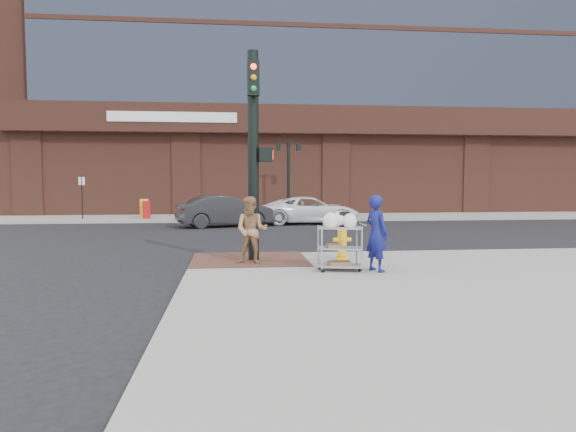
{
  "coord_description": "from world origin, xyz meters",
  "views": [
    {
      "loc": [
        -1.0,
        -11.59,
        2.09
      ],
      "look_at": [
        0.29,
        0.36,
        1.25
      ],
      "focal_mm": 32.0,
      "sensor_mm": 36.0,
      "label": 1
    }
  ],
  "objects": [
    {
      "name": "lamp_post",
      "position": [
        2.0,
        16.0,
        2.62
      ],
      "size": [
        1.32,
        0.22,
        4.0
      ],
      "color": "black",
      "rests_on": "sidewalk_far"
    },
    {
      "name": "woman_blue",
      "position": [
        2.04,
        -1.01,
        0.97
      ],
      "size": [
        0.62,
        0.71,
        1.63
      ],
      "primitive_type": "imported",
      "rotation": [
        0.0,
        0.0,
        2.05
      ],
      "color": "navy",
      "rests_on": "sidewalk_near"
    },
    {
      "name": "newsbox_yellow",
      "position": [
        -5.51,
        15.26,
        0.64
      ],
      "size": [
        0.44,
        0.4,
        0.98
      ],
      "primitive_type": "cube",
      "rotation": [
        0.0,
        0.0,
        0.08
      ],
      "color": "yellow",
      "rests_on": "sidewalk_far"
    },
    {
      "name": "traffic_signal_pole",
      "position": [
        -0.48,
        0.77,
        2.83
      ],
      "size": [
        0.61,
        0.51,
        5.0
      ],
      "color": "black",
      "rests_on": "sidewalk_near"
    },
    {
      "name": "fire_hydrant",
      "position": [
        1.63,
        0.56,
        0.63
      ],
      "size": [
        0.44,
        0.31,
        0.95
      ],
      "color": "yellow",
      "rests_on": "sidewalk_near"
    },
    {
      "name": "brick_curb_ramp",
      "position": [
        -0.6,
        0.9,
        0.16
      ],
      "size": [
        2.8,
        2.4,
        0.01
      ],
      "primitive_type": "cube",
      "color": "brown",
      "rests_on": "sidewalk_near"
    },
    {
      "name": "bank_building",
      "position": [
        5.0,
        31.0,
        14.15
      ],
      "size": [
        42.0,
        26.0,
        28.0
      ],
      "primitive_type": "cube",
      "color": "brown",
      "rests_on": "sidewalk_far"
    },
    {
      "name": "parking_sign",
      "position": [
        -8.5,
        15.0,
        1.25
      ],
      "size": [
        0.05,
        0.05,
        2.2
      ],
      "primitive_type": "cylinder",
      "color": "black",
      "rests_on": "sidewalk_far"
    },
    {
      "name": "ground",
      "position": [
        0.0,
        0.0,
        0.0
      ],
      "size": [
        220.0,
        220.0,
        0.0
      ],
      "primitive_type": "plane",
      "color": "black",
      "rests_on": "ground"
    },
    {
      "name": "sedan_dark",
      "position": [
        -1.33,
        11.62,
        0.71
      ],
      "size": [
        4.54,
        2.71,
        1.41
      ],
      "primitive_type": "imported",
      "rotation": [
        0.0,
        0.0,
        1.88
      ],
      "color": "black",
      "rests_on": "ground"
    },
    {
      "name": "pedestrian_tan",
      "position": [
        -0.57,
        0.23,
        0.93
      ],
      "size": [
        0.88,
        0.76,
        1.57
      ],
      "primitive_type": "imported",
      "rotation": [
        0.0,
        0.0,
        -0.24
      ],
      "color": "#966C46",
      "rests_on": "sidewalk_near"
    },
    {
      "name": "newsbox_red",
      "position": [
        -5.34,
        14.87,
        0.6
      ],
      "size": [
        0.42,
        0.38,
        0.9
      ],
      "primitive_type": "cube",
      "rotation": [
        0.0,
        0.0,
        0.12
      ],
      "color": "#A11213",
      "rests_on": "sidewalk_far"
    },
    {
      "name": "minivan_white",
      "position": [
        2.72,
        12.73,
        0.65
      ],
      "size": [
        4.7,
        2.2,
        1.3
      ],
      "primitive_type": "imported",
      "rotation": [
        0.0,
        0.0,
        1.58
      ],
      "color": "white",
      "rests_on": "ground"
    },
    {
      "name": "sidewalk_far",
      "position": [
        12.5,
        32.0,
        0.07
      ],
      "size": [
        65.0,
        36.0,
        0.15
      ],
      "primitive_type": "cube",
      "color": "#98958F",
      "rests_on": "ground"
    },
    {
      "name": "utility_cart",
      "position": [
        1.27,
        -0.86,
        0.73
      ],
      "size": [
        1.01,
        0.72,
        1.27
      ],
      "color": "gray",
      "rests_on": "sidewalk_near"
    }
  ]
}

